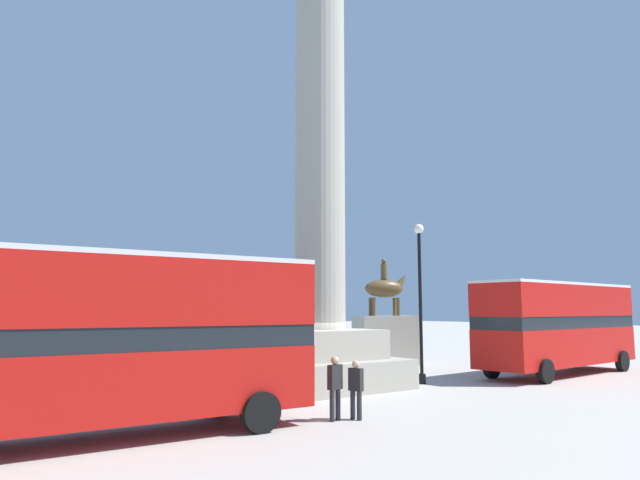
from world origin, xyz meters
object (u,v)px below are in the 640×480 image
at_px(bus_a, 95,336).
at_px(pedestrian_by_plinth, 335,384).
at_px(pedestrian_near_lamp, 356,387).
at_px(street_lamp, 420,296).
at_px(monument_column, 320,194).
at_px(equestrian_statue, 385,333).
at_px(bus_b, 558,324).

bearing_deg(bus_a, pedestrian_by_plinth, -9.71).
bearing_deg(pedestrian_near_lamp, street_lamp, 109.34).
xyz_separation_m(bus_a, pedestrian_near_lamp, (6.58, -1.53, -1.51)).
height_order(street_lamp, pedestrian_by_plinth, street_lamp).
bearing_deg(street_lamp, pedestrian_near_lamp, -148.67).
distance_m(bus_a, street_lamp, 13.94).
height_order(monument_column, bus_a, monument_column).
relative_size(monument_column, bus_a, 2.03).
distance_m(bus_a, equestrian_statue, 20.67).
height_order(bus_b, equestrian_statue, equestrian_statue).
distance_m(monument_column, pedestrian_near_lamp, 9.54).
bearing_deg(street_lamp, equestrian_statue, 57.51).
distance_m(bus_a, bus_b, 21.29).
relative_size(bus_b, equestrian_statue, 1.81).
distance_m(monument_column, street_lamp, 5.91).
bearing_deg(bus_a, monument_column, 27.10).
distance_m(monument_column, equestrian_statue, 11.70).
relative_size(street_lamp, pedestrian_by_plinth, 3.81).
bearing_deg(equestrian_statue, street_lamp, -100.73).
bearing_deg(pedestrian_near_lamp, pedestrian_by_plinth, -122.85).
relative_size(bus_a, bus_b, 1.00).
bearing_deg(equestrian_statue, monument_column, -125.39).
relative_size(bus_a, equestrian_statue, 1.81).
relative_size(pedestrian_near_lamp, pedestrian_by_plinth, 0.93).
bearing_deg(bus_a, bus_b, 6.10).
bearing_deg(street_lamp, pedestrian_by_plinth, -151.83).
xyz_separation_m(bus_a, pedestrian_by_plinth, (6.02, -1.32, -1.42)).
bearing_deg(monument_column, pedestrian_near_lamp, -117.63).
relative_size(monument_column, pedestrian_by_plinth, 12.49).
xyz_separation_m(monument_column, bus_a, (-9.69, -4.40, -5.27)).
distance_m(bus_b, street_lamp, 7.87).
bearing_deg(pedestrian_by_plinth, monument_column, -135.37).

